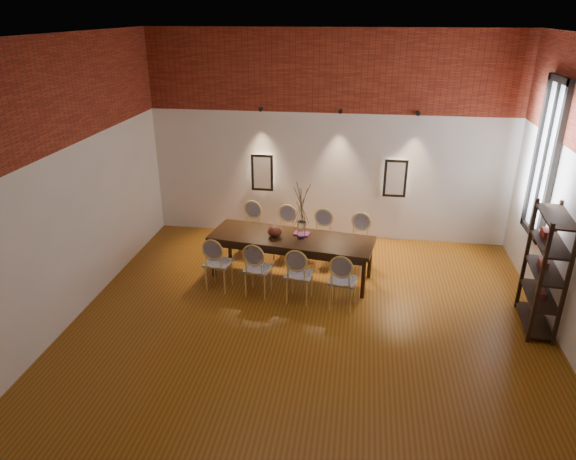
# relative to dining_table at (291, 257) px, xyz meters

# --- Properties ---
(floor) EXTENTS (7.00, 7.00, 0.02)m
(floor) POSITION_rel_dining_table_xyz_m (0.46, -1.63, -0.39)
(floor) COLOR brown
(floor) RESTS_ON ground
(ceiling) EXTENTS (7.00, 7.00, 0.02)m
(ceiling) POSITION_rel_dining_table_xyz_m (0.46, -1.63, 3.63)
(ceiling) COLOR silver
(ceiling) RESTS_ON ground
(wall_back) EXTENTS (7.00, 0.10, 4.00)m
(wall_back) POSITION_rel_dining_table_xyz_m (0.46, 1.92, 1.62)
(wall_back) COLOR silver
(wall_back) RESTS_ON ground
(wall_front) EXTENTS (7.00, 0.10, 4.00)m
(wall_front) POSITION_rel_dining_table_xyz_m (0.46, -5.18, 1.62)
(wall_front) COLOR silver
(wall_front) RESTS_ON ground
(wall_left) EXTENTS (0.10, 7.00, 4.00)m
(wall_left) POSITION_rel_dining_table_xyz_m (-3.09, -1.63, 1.62)
(wall_left) COLOR silver
(wall_left) RESTS_ON ground
(brick_band_back) EXTENTS (7.00, 0.02, 1.50)m
(brick_band_back) POSITION_rel_dining_table_xyz_m (0.46, 1.85, 2.88)
(brick_band_back) COLOR maroon
(brick_band_back) RESTS_ON ground
(brick_band_front) EXTENTS (7.00, 0.02, 1.50)m
(brick_band_front) POSITION_rel_dining_table_xyz_m (0.46, -5.11, 2.88)
(brick_band_front) COLOR maroon
(brick_band_front) RESTS_ON ground
(brick_band_left) EXTENTS (0.02, 7.00, 1.50)m
(brick_band_left) POSITION_rel_dining_table_xyz_m (-3.02, -1.63, 2.88)
(brick_band_left) COLOR maroon
(brick_band_left) RESTS_ON ground
(niche_left) EXTENTS (0.36, 0.06, 0.66)m
(niche_left) POSITION_rel_dining_table_xyz_m (-0.84, 1.82, 0.93)
(niche_left) COLOR #FFEAC6
(niche_left) RESTS_ON wall_back
(niche_right) EXTENTS (0.36, 0.06, 0.66)m
(niche_right) POSITION_rel_dining_table_xyz_m (1.76, 1.82, 0.93)
(niche_right) COLOR #FFEAC6
(niche_right) RESTS_ON wall_back
(spot_fixture_left) EXTENTS (0.08, 0.10, 0.08)m
(spot_fixture_left) POSITION_rel_dining_table_xyz_m (-0.84, 1.79, 2.17)
(spot_fixture_left) COLOR black
(spot_fixture_left) RESTS_ON wall_back
(spot_fixture_mid) EXTENTS (0.08, 0.10, 0.08)m
(spot_fixture_mid) POSITION_rel_dining_table_xyz_m (0.66, 1.79, 2.17)
(spot_fixture_mid) COLOR black
(spot_fixture_mid) RESTS_ON wall_back
(spot_fixture_right) EXTENTS (0.08, 0.10, 0.08)m
(spot_fixture_right) POSITION_rel_dining_table_xyz_m (2.06, 1.79, 2.17)
(spot_fixture_right) COLOR black
(spot_fixture_right) RESTS_ON wall_back
(window_glass) EXTENTS (0.02, 0.78, 2.38)m
(window_glass) POSITION_rel_dining_table_xyz_m (3.92, 0.37, 1.77)
(window_glass) COLOR silver
(window_glass) RESTS_ON wall_right
(window_frame) EXTENTS (0.08, 0.90, 2.50)m
(window_frame) POSITION_rel_dining_table_xyz_m (3.90, 0.37, 1.77)
(window_frame) COLOR black
(window_frame) RESTS_ON wall_right
(window_mullion) EXTENTS (0.06, 0.06, 2.40)m
(window_mullion) POSITION_rel_dining_table_xyz_m (3.90, 0.37, 1.77)
(window_mullion) COLOR black
(window_mullion) RESTS_ON wall_right
(dining_table) EXTENTS (2.86, 1.28, 0.75)m
(dining_table) POSITION_rel_dining_table_xyz_m (0.00, 0.00, 0.00)
(dining_table) COLOR #311C0C
(dining_table) RESTS_ON floor
(chair_near_a) EXTENTS (0.50, 0.50, 0.94)m
(chair_near_a) POSITION_rel_dining_table_xyz_m (-1.13, -0.56, 0.09)
(chair_near_a) COLOR #E0C367
(chair_near_a) RESTS_ON floor
(chair_near_b) EXTENTS (0.50, 0.50, 0.94)m
(chair_near_b) POSITION_rel_dining_table_xyz_m (-0.45, -0.67, 0.09)
(chair_near_b) COLOR #E0C367
(chair_near_b) RESTS_ON floor
(chair_near_c) EXTENTS (0.50, 0.50, 0.94)m
(chair_near_c) POSITION_rel_dining_table_xyz_m (0.24, -0.77, 0.09)
(chair_near_c) COLOR #E0C367
(chair_near_c) RESTS_ON floor
(chair_near_d) EXTENTS (0.50, 0.50, 0.94)m
(chair_near_d) POSITION_rel_dining_table_xyz_m (0.92, -0.87, 0.09)
(chair_near_d) COLOR #E0C367
(chair_near_d) RESTS_ON floor
(chair_far_a) EXTENTS (0.50, 0.50, 0.94)m
(chair_far_a) POSITION_rel_dining_table_xyz_m (-0.92, 0.87, 0.09)
(chair_far_a) COLOR #E0C367
(chair_far_a) RESTS_ON floor
(chair_far_b) EXTENTS (0.50, 0.50, 0.94)m
(chair_far_b) POSITION_rel_dining_table_xyz_m (-0.24, 0.77, 0.09)
(chair_far_b) COLOR #E0C367
(chair_far_b) RESTS_ON floor
(chair_far_c) EXTENTS (0.50, 0.50, 0.94)m
(chair_far_c) POSITION_rel_dining_table_xyz_m (0.45, 0.67, 0.09)
(chair_far_c) COLOR #E0C367
(chair_far_c) RESTS_ON floor
(chair_far_d) EXTENTS (0.50, 0.50, 0.94)m
(chair_far_d) POSITION_rel_dining_table_xyz_m (1.13, 0.56, 0.09)
(chair_far_d) COLOR #E0C367
(chair_far_d) RESTS_ON floor
(vase) EXTENTS (0.14, 0.14, 0.30)m
(vase) POSITION_rel_dining_table_xyz_m (0.17, -0.02, 0.53)
(vase) COLOR silver
(vase) RESTS_ON dining_table
(dried_branches) EXTENTS (0.50, 0.50, 0.70)m
(dried_branches) POSITION_rel_dining_table_xyz_m (0.17, -0.02, 0.98)
(dried_branches) COLOR #463B2C
(dried_branches) RESTS_ON vase
(bowl) EXTENTS (0.24, 0.24, 0.18)m
(bowl) POSITION_rel_dining_table_xyz_m (-0.28, -0.01, 0.46)
(bowl) COLOR maroon
(bowl) RESTS_ON dining_table
(book) EXTENTS (0.28, 0.22, 0.03)m
(book) POSITION_rel_dining_table_xyz_m (0.16, 0.13, 0.39)
(book) COLOR #802864
(book) RESTS_ON dining_table
(shelving_rack) EXTENTS (0.47, 1.03, 1.80)m
(shelving_rack) POSITION_rel_dining_table_xyz_m (3.74, -0.96, 0.53)
(shelving_rack) COLOR black
(shelving_rack) RESTS_ON floor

